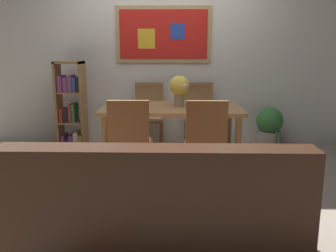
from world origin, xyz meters
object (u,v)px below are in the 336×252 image
dining_chair_far_right (199,111)px  potted_ivy (269,127)px  dining_chair_near_left (130,138)px  flower_vase (179,88)px  dining_table (172,115)px  leather_couch (157,215)px  bookshelf (71,110)px  dining_chair_near_right (205,138)px  dining_chair_far_left (149,111)px  tv_remote (202,108)px

dining_chair_far_right → potted_ivy: 0.99m
dining_chair_near_left → flower_vase: flower_vase is taller
dining_table → leather_couch: 1.89m
dining_table → dining_chair_near_left: 0.82m
dining_chair_near_left → bookshelf: size_ratio=0.76×
dining_chair_near_right → dining_chair_far_left: 1.60m
dining_chair_near_right → bookshelf: size_ratio=0.76×
dining_chair_far_right → dining_chair_near_right: bearing=-90.8°
dining_chair_near_right → bookshelf: bearing=140.3°
dining_table → dining_chair_near_right: (0.33, -0.71, -0.09)m
dining_chair_far_left → dining_chair_far_right: same height
dining_chair_near_right → dining_chair_far_left: size_ratio=1.00×
dining_chair_far_right → dining_chair_near_left: bearing=-116.5°
bookshelf → flower_vase: size_ratio=3.50×
dining_table → leather_couch: size_ratio=0.87×
dining_table → dining_chair_near_right: 0.79m
dining_chair_near_left → bookshelf: bearing=124.6°
dining_chair_far_right → tv_remote: bearing=-91.2°
potted_ivy → dining_chair_far_left: bearing=-178.2°
dining_chair_far_left → potted_ivy: (1.63, 0.05, -0.23)m
dining_chair_far_left → leather_couch: (0.25, -2.62, -0.23)m
dining_chair_near_right → tv_remote: (0.00, 0.57, 0.20)m
flower_vase → dining_table: bearing=-148.0°
dining_chair_near_right → dining_chair_far_left: bearing=113.8°
dining_chair_far_left → dining_chair_near_right: bearing=-66.2°
dining_chair_far_right → potted_ivy: (0.97, 0.04, -0.23)m
bookshelf → potted_ivy: (2.66, 0.14, -0.25)m
dining_chair_far_right → flower_vase: bearing=-110.5°
dining_chair_near_left → bookshelf: bookshelf is taller
leather_couch → flower_vase: flower_vase is taller
leather_couch → potted_ivy: size_ratio=3.12×
dining_chair_near_right → dining_table: bearing=114.8°
flower_vase → potted_ivy: bearing=31.4°
leather_couch → tv_remote: 1.82m
dining_chair_near_left → tv_remote: bearing=38.6°
potted_ivy → leather_couch: bearing=-117.4°
leather_couch → dining_chair_near_right: bearing=71.0°
flower_vase → tv_remote: flower_vase is taller
dining_chair_far_left → dining_chair_near_left: (-0.07, -1.47, 0.00)m
tv_remote → dining_table: bearing=157.0°
dining_table → dining_chair_far_right: bearing=65.3°
flower_vase → tv_remote: bearing=-38.1°
flower_vase → dining_chair_far_left: bearing=119.9°
dining_table → bookshelf: 1.50m
dining_chair_far_left → leather_couch: bearing=-84.5°
dining_chair_near_right → potted_ivy: dining_chair_near_right is taller
potted_ivy → dining_chair_near_right: bearing=-123.0°
dining_chair_far_right → bookshelf: (-1.69, -0.09, 0.02)m
dining_table → dining_chair_near_right: bearing=-65.2°
dining_chair_near_left → tv_remote: size_ratio=6.38×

